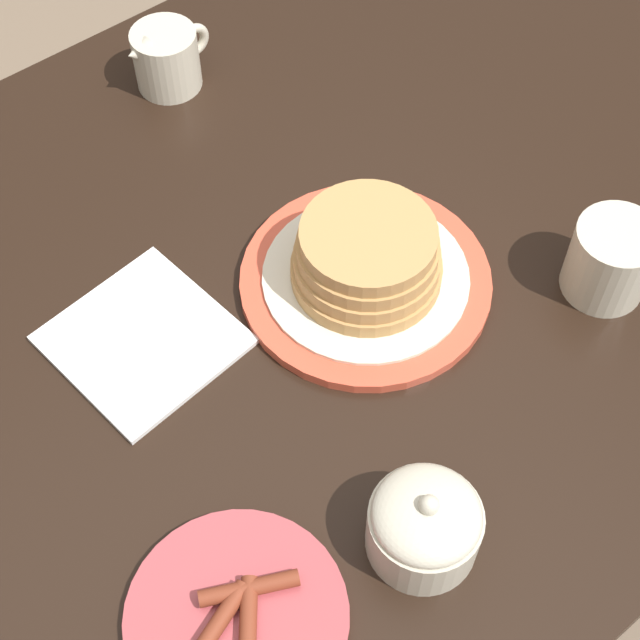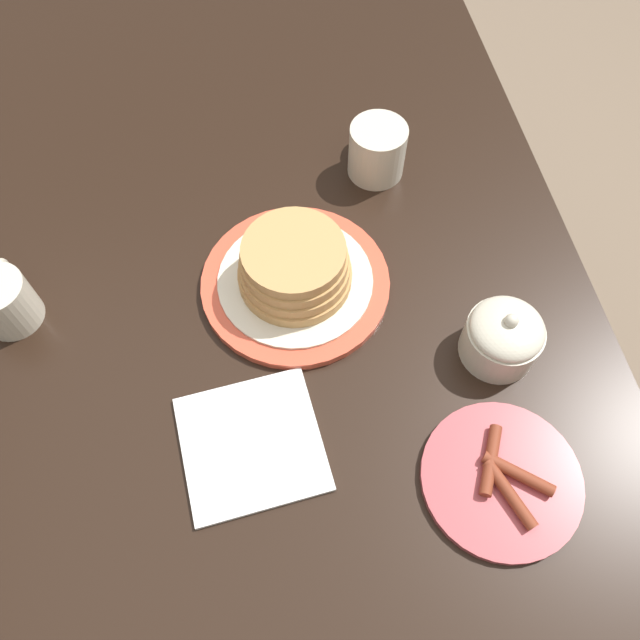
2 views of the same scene
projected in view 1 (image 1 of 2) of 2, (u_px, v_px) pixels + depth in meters
The scene contains 8 objects.
ground_plane at pixel (344, 525), 1.63m from camera, with size 8.00×8.00×0.00m, color #7A6651.
dining_table at pixel (356, 305), 1.11m from camera, with size 1.37×0.88×0.76m.
pancake_plate at pixel (366, 266), 0.94m from camera, with size 0.25×0.25×0.08m.
side_plate_bacon at pixel (237, 617), 0.78m from camera, with size 0.18×0.18×0.02m.
coffee_mug at pixel (613, 258), 0.94m from camera, with size 0.11×0.08×0.08m.
creamer_pitcher at pixel (166, 58), 1.10m from camera, with size 0.11×0.07×0.08m.
sugar_bowl at pixel (425, 524), 0.79m from camera, with size 0.09×0.09×0.08m.
napkin at pixel (143, 340), 0.93m from camera, with size 0.17×0.17×0.01m.
Camera 1 is at (-0.43, -0.47, 1.54)m, focal length 55.00 mm.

